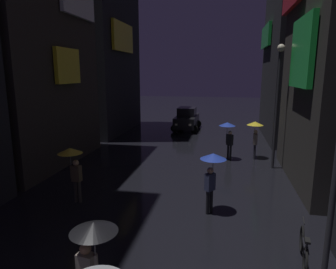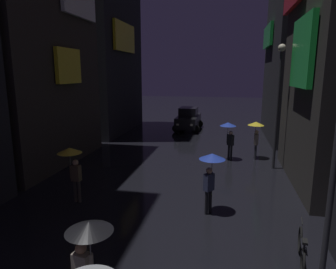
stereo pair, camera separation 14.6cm
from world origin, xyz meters
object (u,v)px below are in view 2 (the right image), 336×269
at_px(car_distant, 188,119).
at_px(streetlamp_right_far, 279,94).
at_px(pedestrian_foreground_right_yellow, 72,160).
at_px(pedestrian_midstreet_left_yellow, 256,130).
at_px(pedestrian_foreground_left_blue, 229,131).
at_px(pedestrian_near_crossing_blue, 211,167).
at_px(pedestrian_midstreet_centre_black, 87,243).
at_px(bicycle_parked_at_storefront, 301,250).

bearing_deg(car_distant, streetlamp_right_far, -59.61).
height_order(pedestrian_foreground_right_yellow, car_distant, pedestrian_foreground_right_yellow).
bearing_deg(car_distant, pedestrian_midstreet_left_yellow, -58.69).
bearing_deg(streetlamp_right_far, pedestrian_foreground_left_blue, 153.26).
xyz_separation_m(pedestrian_foreground_left_blue, pedestrian_midstreet_left_yellow, (1.50, 0.51, 0.00)).
height_order(pedestrian_near_crossing_blue, pedestrian_midstreet_centre_black, same).
bearing_deg(pedestrian_foreground_left_blue, bicycle_parked_at_storefront, -78.38).
xyz_separation_m(pedestrian_near_crossing_blue, pedestrian_midstreet_left_yellow, (2.07, 7.26, 0.00)).
relative_size(pedestrian_near_crossing_blue, bicycle_parked_at_storefront, 1.17).
bearing_deg(pedestrian_foreground_right_yellow, streetlamp_right_far, 35.90).
bearing_deg(pedestrian_midstreet_centre_black, streetlamp_right_far, 65.65).
height_order(pedestrian_midstreet_centre_black, car_distant, pedestrian_midstreet_centre_black).
bearing_deg(pedestrian_near_crossing_blue, car_distant, 100.43).
xyz_separation_m(pedestrian_foreground_left_blue, car_distant, (-3.39, 8.54, -0.74)).
bearing_deg(pedestrian_midstreet_left_yellow, pedestrian_midstreet_centre_black, -108.13).
bearing_deg(bicycle_parked_at_storefront, pedestrian_near_crossing_blue, 134.99).
height_order(pedestrian_near_crossing_blue, bicycle_parked_at_storefront, pedestrian_near_crossing_blue).
height_order(pedestrian_foreground_left_blue, bicycle_parked_at_storefront, pedestrian_foreground_left_blue).
bearing_deg(streetlamp_right_far, car_distant, 120.39).
distance_m(pedestrian_midstreet_left_yellow, bicycle_parked_at_storefront, 9.82).
distance_m(bicycle_parked_at_storefront, car_distant, 18.54).
bearing_deg(car_distant, bicycle_parked_at_storefront, -73.43).
bearing_deg(car_distant, pedestrian_near_crossing_blue, -79.57).
relative_size(pedestrian_foreground_left_blue, streetlamp_right_far, 0.34).
height_order(pedestrian_midstreet_left_yellow, streetlamp_right_far, streetlamp_right_far).
height_order(pedestrian_near_crossing_blue, streetlamp_right_far, streetlamp_right_far).
distance_m(pedestrian_foreground_left_blue, streetlamp_right_far, 3.34).
xyz_separation_m(pedestrian_near_crossing_blue, bicycle_parked_at_storefront, (2.47, -2.47, -1.28)).
distance_m(pedestrian_midstreet_left_yellow, streetlamp_right_far, 2.81).
distance_m(pedestrian_midstreet_centre_black, streetlamp_right_far, 12.02).
height_order(pedestrian_foreground_left_blue, car_distant, pedestrian_foreground_left_blue).
bearing_deg(car_distant, pedestrian_foreground_right_yellow, -98.38).
xyz_separation_m(pedestrian_near_crossing_blue, car_distant, (-2.82, 15.29, -0.74)).
xyz_separation_m(pedestrian_foreground_left_blue, pedestrian_foreground_right_yellow, (-5.67, -6.92, 0.00)).
xyz_separation_m(pedestrian_near_crossing_blue, pedestrian_foreground_right_yellow, (-5.09, -0.17, 0.00)).
distance_m(pedestrian_near_crossing_blue, pedestrian_foreground_right_yellow, 5.10).
xyz_separation_m(car_distant, streetlamp_right_far, (5.69, -9.70, 2.86)).
distance_m(pedestrian_near_crossing_blue, car_distant, 15.57).
relative_size(pedestrian_near_crossing_blue, pedestrian_foreground_right_yellow, 1.00).
distance_m(pedestrian_foreground_left_blue, pedestrian_midstreet_left_yellow, 1.58).
distance_m(pedestrian_foreground_right_yellow, bicycle_parked_at_storefront, 8.01).
relative_size(pedestrian_near_crossing_blue, streetlamp_right_far, 0.34).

